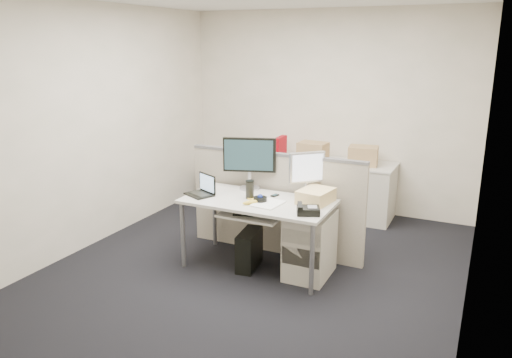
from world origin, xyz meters
The scene contains 28 objects.
floor centered at (0.00, 0.00, -0.01)m, with size 4.00×4.50×0.01m, color black.
wall_back centered at (0.00, 2.25, 1.35)m, with size 4.00×0.02×2.70m, color #EFE0CB.
wall_front centered at (0.00, -2.25, 1.35)m, with size 4.00×0.02×2.70m, color #EFE0CB.
wall_left centered at (-2.00, 0.00, 1.35)m, with size 0.02×4.50×2.70m, color #EFE0CB.
wall_right centered at (2.00, 0.00, 1.35)m, with size 0.02×4.50×2.70m, color #EFE0CB.
desk centered at (0.00, 0.00, 0.66)m, with size 1.50×0.75×0.73m.
keyboard_tray centered at (0.00, -0.18, 0.62)m, with size 0.62×0.32×0.02m, color silver.
drawer_pedestal centered at (0.55, 0.05, 0.33)m, with size 0.40×0.55×0.65m, color beige.
cubicle_partition centered at (0.00, 0.45, 0.55)m, with size 2.00×0.06×1.10m, color #AFA293.
back_counter centered at (0.00, 1.93, 0.36)m, with size 2.00×0.60×0.72m, color beige.
monitor_main centered at (-0.25, 0.32, 1.01)m, with size 0.56×0.22×0.56m, color black.
monitor_small centered at (0.40, 0.32, 0.96)m, with size 0.38×0.19×0.46m, color #B7B7BC.
laptop centered at (-0.62, -0.11, 0.84)m, with size 0.28×0.21×0.21m, color black.
trackball centered at (0.05, -0.05, 0.76)m, with size 0.14×0.14×0.05m, color black.
desk_phone centered at (0.60, -0.18, 0.76)m, with size 0.21×0.17×0.07m, color black.
paper_stack centered at (0.15, -0.08, 0.74)m, with size 0.24×0.31×0.01m, color white.
sticky_pad centered at (-0.05, 0.00, 0.74)m, with size 0.08×0.08×0.01m, color yellow.
travel_mug centered at (-0.10, 0.02, 0.82)m, with size 0.08×0.08×0.18m, color black.
banana centered at (0.00, -0.15, 0.75)m, with size 0.19×0.05×0.04m, color #FFDC49.
cellphone centered at (0.10, 0.20, 0.74)m, with size 0.05×0.09×0.01m, color black.
manila_folders centered at (0.55, 0.18, 0.80)m, with size 0.28×0.36×0.13m, color #F3CA8D.
keyboard centered at (0.05, -0.14, 0.64)m, with size 0.45×0.16×0.02m, color black.
pc_tower_desk centered at (-0.07, -0.05, 0.20)m, with size 0.17×0.42×0.39m, color black.
pc_tower_spare_dark centered at (-1.45, 1.63, 0.23)m, with size 0.20×0.49×0.46m, color black.
pc_tower_spare_silver centered at (-1.70, 2.03, 0.22)m, with size 0.19×0.47×0.44m, color #B7B7BC.
cardboard_box_left centered at (-0.05, 1.81, 0.86)m, with size 0.36×0.27×0.27m, color tan.
cardboard_box_right centered at (0.60, 1.89, 0.85)m, with size 0.36×0.28×0.26m, color tan.
red_binder centered at (-0.55, 1.89, 0.87)m, with size 0.07×0.32×0.29m, color #99010C.
Camera 1 is at (2.04, -4.33, 2.27)m, focal length 35.00 mm.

